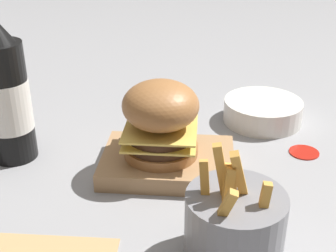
{
  "coord_description": "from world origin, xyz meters",
  "views": [
    {
      "loc": [
        -0.1,
        0.7,
        0.4
      ],
      "look_at": [
        -0.04,
        0.07,
        0.08
      ],
      "focal_mm": 50.0,
      "sensor_mm": 36.0,
      "label": 1
    }
  ],
  "objects_px": {
    "serving_board": "(168,162)",
    "side_bowl": "(263,110)",
    "fries_basket": "(234,226)",
    "ketchup_bottle": "(7,98)",
    "burger": "(161,119)"
  },
  "relations": [
    {
      "from": "side_bowl",
      "to": "fries_basket",
      "type": "bearing_deg",
      "value": 79.44
    },
    {
      "from": "burger",
      "to": "ketchup_bottle",
      "type": "relative_size",
      "value": 0.51
    },
    {
      "from": "fries_basket",
      "to": "serving_board",
      "type": "bearing_deg",
      "value": -63.5
    },
    {
      "from": "burger",
      "to": "side_bowl",
      "type": "xyz_separation_m",
      "value": [
        -0.17,
        -0.18,
        -0.06
      ]
    },
    {
      "from": "serving_board",
      "to": "ketchup_bottle",
      "type": "distance_m",
      "value": 0.27
    },
    {
      "from": "ketchup_bottle",
      "to": "side_bowl",
      "type": "bearing_deg",
      "value": -158.31
    },
    {
      "from": "serving_board",
      "to": "ketchup_bottle",
      "type": "bearing_deg",
      "value": -4.62
    },
    {
      "from": "serving_board",
      "to": "side_bowl",
      "type": "relative_size",
      "value": 1.4
    },
    {
      "from": "serving_board",
      "to": "side_bowl",
      "type": "height_order",
      "value": "side_bowl"
    },
    {
      "from": "ketchup_bottle",
      "to": "fries_basket",
      "type": "bearing_deg",
      "value": 149.13
    },
    {
      "from": "fries_basket",
      "to": "ketchup_bottle",
      "type": "bearing_deg",
      "value": -30.87
    },
    {
      "from": "burger",
      "to": "side_bowl",
      "type": "height_order",
      "value": "burger"
    },
    {
      "from": "ketchup_bottle",
      "to": "fries_basket",
      "type": "distance_m",
      "value": 0.41
    },
    {
      "from": "fries_basket",
      "to": "side_bowl",
      "type": "bearing_deg",
      "value": -100.56
    },
    {
      "from": "serving_board",
      "to": "fries_basket",
      "type": "xyz_separation_m",
      "value": [
        -0.09,
        0.19,
        0.03
      ]
    }
  ]
}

